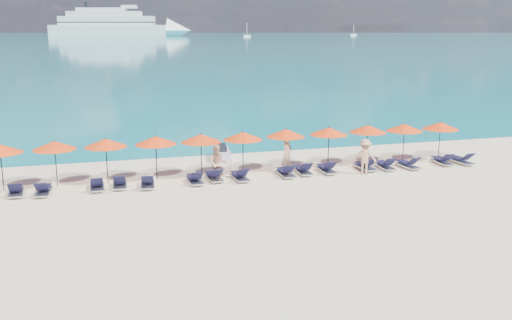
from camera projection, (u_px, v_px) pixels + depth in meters
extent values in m
plane|color=beige|center=(275.00, 201.00, 25.19)|extent=(1400.00, 1400.00, 0.00)
cube|color=#1FA9B2|center=(96.00, 35.00, 643.42)|extent=(1600.00, 1300.00, 0.01)
cube|color=silver|center=(109.00, 30.00, 582.53)|extent=(120.52, 58.89, 10.89)
cone|color=silver|center=(179.00, 30.00, 579.30)|extent=(30.36, 30.36, 23.97)
cube|color=silver|center=(107.00, 21.00, 580.42)|extent=(96.76, 48.14, 8.72)
cube|color=silver|center=(104.00, 14.00, 579.04)|extent=(75.63, 39.19, 5.45)
cube|color=silver|center=(102.00, 10.00, 578.16)|extent=(51.87, 28.45, 3.81)
cube|color=black|center=(107.00, 22.00, 580.79)|extent=(97.97, 48.73, 0.98)
cube|color=black|center=(107.00, 18.00, 579.93)|extent=(95.56, 47.55, 0.98)
cylinder|color=black|center=(87.00, 5.00, 577.85)|extent=(4.79, 4.79, 5.99)
cube|color=silver|center=(247.00, 36.00, 510.07)|extent=(6.62, 2.21, 1.77)
cylinder|color=silver|center=(247.00, 29.00, 508.77)|extent=(0.40, 0.40, 11.04)
cube|color=silver|center=(353.00, 35.00, 603.28)|extent=(6.72, 2.24, 1.79)
cylinder|color=silver|center=(354.00, 29.00, 601.97)|extent=(0.40, 0.40, 11.20)
cube|color=silver|center=(222.00, 154.00, 33.17)|extent=(1.19, 2.48, 0.55)
cube|color=black|center=(222.00, 148.00, 32.89)|extent=(0.62, 1.05, 0.35)
cylinder|color=black|center=(221.00, 143.00, 33.62)|extent=(0.55, 0.13, 0.06)
imported|color=tan|center=(287.00, 155.00, 30.00)|extent=(0.84, 0.79, 1.94)
imported|color=tan|center=(218.00, 164.00, 28.06)|extent=(1.03, 0.75, 1.90)
imported|color=tan|center=(365.00, 157.00, 29.64)|extent=(1.33, 1.08, 1.88)
cylinder|color=black|center=(2.00, 168.00, 26.57)|extent=(0.05, 0.05, 2.20)
cone|color=#ED3C0F|center=(0.00, 149.00, 26.36)|extent=(2.10, 2.10, 0.42)
cylinder|color=black|center=(56.00, 164.00, 27.33)|extent=(0.05, 0.05, 2.20)
cone|color=#ED3C0F|center=(54.00, 145.00, 27.12)|extent=(2.10, 2.10, 0.42)
sphere|color=black|center=(54.00, 141.00, 27.07)|extent=(0.08, 0.08, 0.08)
cylinder|color=black|center=(107.00, 161.00, 27.92)|extent=(0.05, 0.05, 2.20)
cone|color=#ED3C0F|center=(106.00, 143.00, 27.71)|extent=(2.10, 2.10, 0.42)
sphere|color=black|center=(105.00, 138.00, 27.66)|extent=(0.08, 0.08, 0.08)
cylinder|color=black|center=(156.00, 158.00, 28.55)|extent=(0.05, 0.05, 2.20)
cone|color=#ED3C0F|center=(156.00, 140.00, 28.35)|extent=(2.10, 2.10, 0.42)
sphere|color=black|center=(155.00, 136.00, 28.30)|extent=(0.08, 0.08, 0.08)
cylinder|color=black|center=(201.00, 156.00, 29.12)|extent=(0.05, 0.05, 2.20)
cone|color=#ED3C0F|center=(201.00, 138.00, 28.91)|extent=(2.10, 2.10, 0.42)
sphere|color=black|center=(201.00, 134.00, 28.86)|extent=(0.08, 0.08, 0.08)
cylinder|color=black|center=(243.00, 153.00, 29.73)|extent=(0.05, 0.05, 2.20)
cone|color=#ED3C0F|center=(243.00, 136.00, 29.52)|extent=(2.10, 2.10, 0.42)
sphere|color=black|center=(243.00, 132.00, 29.47)|extent=(0.08, 0.08, 0.08)
cylinder|color=black|center=(286.00, 150.00, 30.53)|extent=(0.05, 0.05, 2.20)
cone|color=#ED3C0F|center=(286.00, 133.00, 30.33)|extent=(2.10, 2.10, 0.42)
sphere|color=black|center=(286.00, 129.00, 30.28)|extent=(0.08, 0.08, 0.08)
cylinder|color=black|center=(328.00, 148.00, 31.10)|extent=(0.05, 0.05, 2.20)
cone|color=#ED3C0F|center=(329.00, 131.00, 30.89)|extent=(2.10, 2.10, 0.42)
sphere|color=black|center=(329.00, 127.00, 30.84)|extent=(0.08, 0.08, 0.08)
cylinder|color=black|center=(367.00, 145.00, 31.82)|extent=(0.05, 0.05, 2.20)
cone|color=#ED3C0F|center=(368.00, 129.00, 31.61)|extent=(2.10, 2.10, 0.42)
sphere|color=black|center=(368.00, 125.00, 31.57)|extent=(0.08, 0.08, 0.08)
cylinder|color=black|center=(404.00, 144.00, 32.21)|extent=(0.05, 0.05, 2.20)
cone|color=#ED3C0F|center=(405.00, 127.00, 32.00)|extent=(2.10, 2.10, 0.42)
sphere|color=black|center=(405.00, 124.00, 31.95)|extent=(0.08, 0.08, 0.08)
cylinder|color=black|center=(439.00, 141.00, 32.80)|extent=(0.05, 0.05, 2.20)
cone|color=#ED3C0F|center=(441.00, 126.00, 32.59)|extent=(2.10, 2.10, 0.42)
sphere|color=black|center=(441.00, 122.00, 32.54)|extent=(0.08, 0.08, 0.08)
cube|color=silver|center=(16.00, 192.00, 26.03)|extent=(0.72, 1.73, 0.06)
cube|color=black|center=(16.00, 188.00, 26.23)|extent=(0.62, 1.13, 0.04)
cube|color=black|center=(14.00, 187.00, 25.43)|extent=(0.58, 0.57, 0.43)
cube|color=silver|center=(43.00, 192.00, 26.15)|extent=(0.73, 1.74, 0.06)
cube|color=black|center=(44.00, 187.00, 26.35)|extent=(0.62, 1.13, 0.04)
cube|color=black|center=(41.00, 186.00, 25.53)|extent=(0.58, 0.57, 0.43)
cube|color=silver|center=(97.00, 187.00, 26.94)|extent=(0.64, 1.71, 0.06)
cube|color=black|center=(97.00, 182.00, 27.14)|extent=(0.56, 1.11, 0.04)
cube|color=black|center=(97.00, 181.00, 26.34)|extent=(0.55, 0.54, 0.43)
cube|color=silver|center=(120.00, 185.00, 27.30)|extent=(0.71, 1.73, 0.06)
cube|color=black|center=(120.00, 180.00, 27.50)|extent=(0.61, 1.13, 0.04)
cube|color=black|center=(119.00, 179.00, 26.68)|extent=(0.58, 0.57, 0.43)
cube|color=silver|center=(148.00, 184.00, 27.36)|extent=(0.78, 1.75, 0.06)
cube|color=black|center=(147.00, 180.00, 27.57)|extent=(0.65, 1.15, 0.04)
cube|color=black|center=(147.00, 179.00, 26.74)|extent=(0.60, 0.59, 0.43)
cube|color=silver|center=(195.00, 181.00, 28.04)|extent=(0.67, 1.72, 0.06)
cube|color=black|center=(194.00, 176.00, 28.24)|extent=(0.58, 1.12, 0.04)
cube|color=black|center=(197.00, 175.00, 27.44)|extent=(0.57, 0.55, 0.43)
cube|color=silver|center=(214.00, 178.00, 28.57)|extent=(0.70, 1.73, 0.06)
cube|color=black|center=(213.00, 174.00, 28.76)|extent=(0.60, 1.13, 0.04)
cube|color=black|center=(217.00, 172.00, 27.97)|extent=(0.58, 0.56, 0.43)
cube|color=silver|center=(240.00, 177.00, 28.64)|extent=(0.69, 1.72, 0.06)
cube|color=black|center=(238.00, 173.00, 28.84)|extent=(0.60, 1.12, 0.04)
cube|color=black|center=(243.00, 172.00, 28.04)|extent=(0.57, 0.56, 0.43)
cube|color=silver|center=(285.00, 174.00, 29.37)|extent=(0.64, 1.71, 0.06)
cube|color=black|center=(284.00, 170.00, 29.57)|extent=(0.57, 1.11, 0.04)
cube|color=black|center=(289.00, 168.00, 28.76)|extent=(0.56, 0.54, 0.43)
cube|color=silver|center=(303.00, 171.00, 29.87)|extent=(0.74, 1.74, 0.06)
cube|color=black|center=(302.00, 167.00, 30.07)|extent=(0.63, 1.14, 0.04)
cube|color=black|center=(306.00, 166.00, 29.25)|extent=(0.59, 0.58, 0.43)
cube|color=silver|center=(326.00, 170.00, 30.13)|extent=(0.67, 1.72, 0.06)
cube|color=black|center=(325.00, 166.00, 30.33)|extent=(0.58, 1.11, 0.04)
cube|color=black|center=(330.00, 165.00, 29.51)|extent=(0.56, 0.55, 0.43)
cube|color=silver|center=(365.00, 167.00, 30.72)|extent=(0.71, 1.73, 0.06)
cube|color=black|center=(363.00, 163.00, 30.91)|extent=(0.61, 1.13, 0.04)
cube|color=black|center=(371.00, 162.00, 30.12)|extent=(0.58, 0.57, 0.43)
cube|color=silver|center=(385.00, 167.00, 30.89)|extent=(0.73, 1.74, 0.06)
cube|color=black|center=(383.00, 163.00, 31.09)|extent=(0.62, 1.13, 0.04)
cube|color=black|center=(390.00, 161.00, 30.27)|extent=(0.58, 0.57, 0.43)
cube|color=silver|center=(408.00, 166.00, 31.10)|extent=(0.77, 1.75, 0.06)
cube|color=black|center=(405.00, 162.00, 31.29)|extent=(0.65, 1.15, 0.04)
cube|color=black|center=(414.00, 160.00, 30.50)|extent=(0.60, 0.58, 0.43)
cube|color=silver|center=(442.00, 162.00, 31.98)|extent=(0.76, 1.75, 0.06)
cube|color=black|center=(440.00, 158.00, 32.18)|extent=(0.64, 1.14, 0.04)
cube|color=black|center=(448.00, 157.00, 31.36)|extent=(0.59, 0.58, 0.43)
cube|color=silver|center=(461.00, 161.00, 32.11)|extent=(0.71, 1.73, 0.06)
cube|color=black|center=(459.00, 158.00, 32.30)|extent=(0.61, 1.13, 0.04)
cube|color=black|center=(468.00, 156.00, 31.51)|extent=(0.58, 0.57, 0.43)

